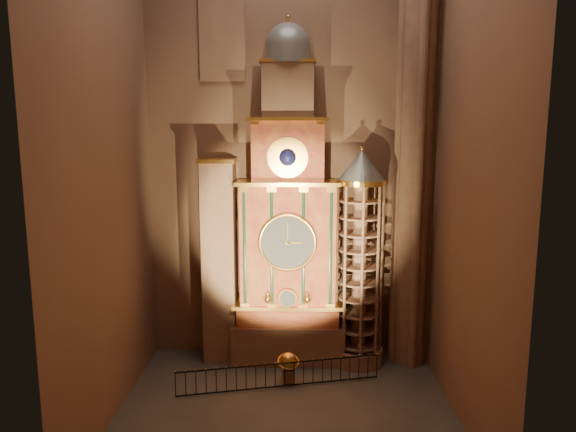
{
  "coord_description": "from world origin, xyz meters",
  "views": [
    {
      "loc": [
        0.49,
        -19.73,
        11.4
      ],
      "look_at": [
        0.04,
        3.0,
        7.73
      ],
      "focal_mm": 32.0,
      "sensor_mm": 36.0,
      "label": 1
    }
  ],
  "objects_px": {
    "celestial_globe": "(288,365)",
    "portrait_tower": "(220,261)",
    "astronomical_clock": "(288,231)",
    "iron_railing": "(280,375)",
    "stair_turret": "(359,260)"
  },
  "relations": [
    {
      "from": "astronomical_clock",
      "to": "iron_railing",
      "type": "xyz_separation_m",
      "value": [
        -0.3,
        -3.04,
        -6.05
      ]
    },
    {
      "from": "astronomical_clock",
      "to": "portrait_tower",
      "type": "bearing_deg",
      "value": 179.71
    },
    {
      "from": "portrait_tower",
      "to": "stair_turret",
      "type": "height_order",
      "value": "stair_turret"
    },
    {
      "from": "portrait_tower",
      "to": "stair_turret",
      "type": "bearing_deg",
      "value": -2.33
    },
    {
      "from": "celestial_globe",
      "to": "iron_railing",
      "type": "bearing_deg",
      "value": -123.62
    },
    {
      "from": "stair_turret",
      "to": "astronomical_clock",
      "type": "bearing_deg",
      "value": 175.7
    },
    {
      "from": "astronomical_clock",
      "to": "stair_turret",
      "type": "bearing_deg",
      "value": -4.3
    },
    {
      "from": "astronomical_clock",
      "to": "celestial_globe",
      "type": "height_order",
      "value": "astronomical_clock"
    },
    {
      "from": "stair_turret",
      "to": "iron_railing",
      "type": "relative_size",
      "value": 1.2
    },
    {
      "from": "astronomical_clock",
      "to": "portrait_tower",
      "type": "relative_size",
      "value": 1.64
    },
    {
      "from": "portrait_tower",
      "to": "stair_turret",
      "type": "relative_size",
      "value": 0.94
    },
    {
      "from": "stair_turret",
      "to": "iron_railing",
      "type": "xyz_separation_m",
      "value": [
        -3.8,
        -2.78,
        -4.64
      ]
    },
    {
      "from": "iron_railing",
      "to": "portrait_tower",
      "type": "bearing_deg",
      "value": 135.37
    },
    {
      "from": "celestial_globe",
      "to": "portrait_tower",
      "type": "bearing_deg",
      "value": 144.11
    },
    {
      "from": "stair_turret",
      "to": "celestial_globe",
      "type": "distance_m",
      "value": 6.01
    }
  ]
}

